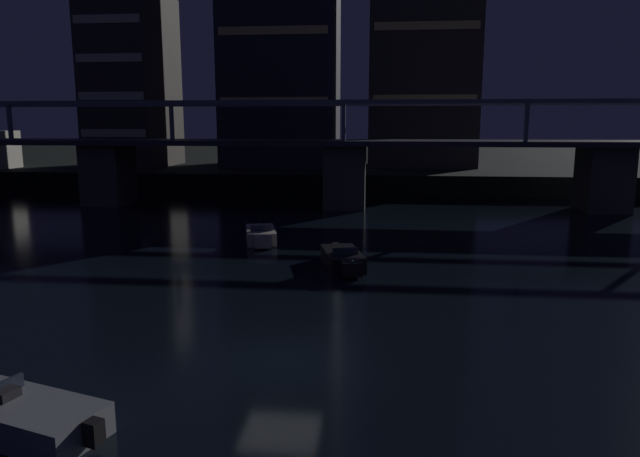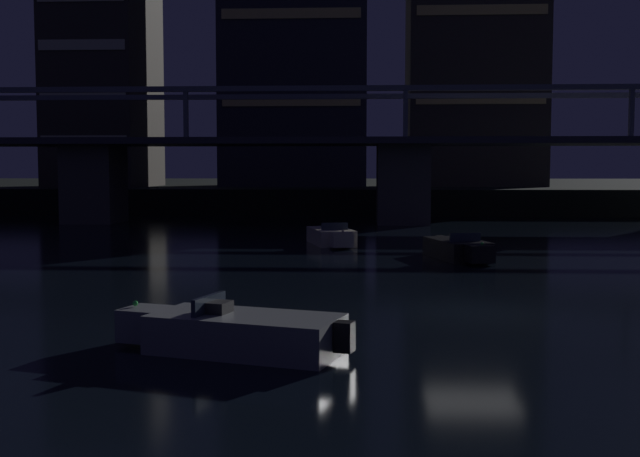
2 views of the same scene
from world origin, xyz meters
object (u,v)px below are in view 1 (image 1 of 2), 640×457
at_px(speedboat_mid_left, 261,235).
at_px(speedboat_near_center, 20,416).
at_px(tower_west_low, 132,80).
at_px(speedboat_near_right, 343,259).
at_px(tower_west_tall, 282,4).
at_px(river_bridge, 345,162).

bearing_deg(speedboat_mid_left, speedboat_near_center, -92.87).
relative_size(tower_west_low, speedboat_near_right, 4.10).
height_order(tower_west_low, tower_west_tall, tower_west_tall).
relative_size(river_bridge, tower_west_low, 4.43).
height_order(speedboat_near_center, speedboat_mid_left, same).
relative_size(tower_west_tall, speedboat_near_right, 7.57).
height_order(river_bridge, speedboat_near_right, river_bridge).
xyz_separation_m(river_bridge, tower_west_tall, (-9.19, 21.46, 17.62)).
distance_m(tower_west_low, speedboat_near_center, 62.77).
relative_size(river_bridge, speedboat_near_right, 18.15).
bearing_deg(speedboat_near_right, tower_west_tall, 103.49).
distance_m(river_bridge, speedboat_mid_left, 16.86).
height_order(tower_west_low, speedboat_near_right, tower_west_low).
distance_m(river_bridge, tower_west_low, 33.90).
bearing_deg(river_bridge, speedboat_near_right, -86.82).
bearing_deg(speedboat_near_center, tower_west_low, 110.51).
bearing_deg(tower_west_tall, speedboat_near_center, -86.64).
xyz_separation_m(speedboat_near_center, speedboat_mid_left, (1.18, 23.49, 0.00)).
xyz_separation_m(river_bridge, speedboat_mid_left, (-4.44, -15.83, -3.69)).
distance_m(speedboat_near_right, speedboat_mid_left, 8.29).
xyz_separation_m(speedboat_near_center, speedboat_near_right, (6.83, 17.44, 0.00)).
bearing_deg(tower_west_tall, speedboat_near_right, -76.51).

